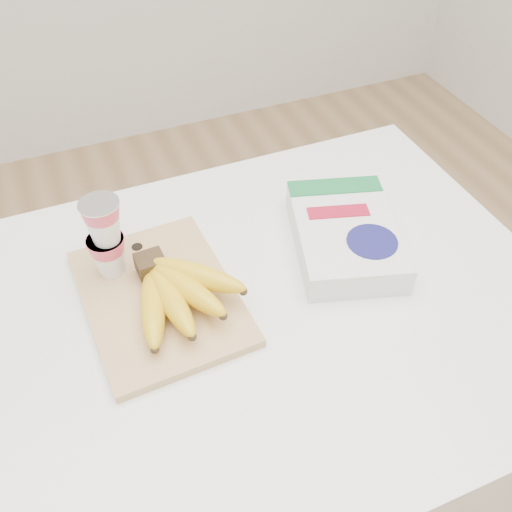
{
  "coord_description": "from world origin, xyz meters",
  "views": [
    {
      "loc": [
        -0.16,
        -0.58,
        1.63
      ],
      "look_at": [
        0.1,
        0.07,
        0.93
      ],
      "focal_mm": 40.0,
      "sensor_mm": 36.0,
      "label": 1
    }
  ],
  "objects_px": {
    "table": "(225,447)",
    "yogurt_stack": "(105,236)",
    "cutting_board": "(159,297)",
    "bananas": "(175,291)",
    "cereal_box": "(345,235)"
  },
  "relations": [
    {
      "from": "table",
      "to": "yogurt_stack",
      "type": "distance_m",
      "value": 0.58
    },
    {
      "from": "table",
      "to": "cutting_board",
      "type": "height_order",
      "value": "cutting_board"
    },
    {
      "from": "table",
      "to": "bananas",
      "type": "xyz_separation_m",
      "value": [
        -0.05,
        0.04,
        0.49
      ]
    },
    {
      "from": "cutting_board",
      "to": "yogurt_stack",
      "type": "xyz_separation_m",
      "value": [
        -0.06,
        0.08,
        0.09
      ]
    },
    {
      "from": "cutting_board",
      "to": "bananas",
      "type": "distance_m",
      "value": 0.05
    },
    {
      "from": "table",
      "to": "yogurt_stack",
      "type": "bearing_deg",
      "value": 130.27
    },
    {
      "from": "cereal_box",
      "to": "bananas",
      "type": "bearing_deg",
      "value": -158.72
    },
    {
      "from": "table",
      "to": "bananas",
      "type": "bearing_deg",
      "value": 138.76
    },
    {
      "from": "cutting_board",
      "to": "bananas",
      "type": "relative_size",
      "value": 1.59
    },
    {
      "from": "table",
      "to": "cereal_box",
      "type": "distance_m",
      "value": 0.56
    },
    {
      "from": "yogurt_stack",
      "to": "cereal_box",
      "type": "xyz_separation_m",
      "value": [
        0.41,
        -0.08,
        -0.07
      ]
    },
    {
      "from": "cutting_board",
      "to": "cereal_box",
      "type": "bearing_deg",
      "value": -3.18
    },
    {
      "from": "cutting_board",
      "to": "yogurt_stack",
      "type": "distance_m",
      "value": 0.13
    },
    {
      "from": "bananas",
      "to": "yogurt_stack",
      "type": "xyz_separation_m",
      "value": [
        -0.08,
        0.11,
        0.05
      ]
    },
    {
      "from": "table",
      "to": "yogurt_stack",
      "type": "height_order",
      "value": "yogurt_stack"
    }
  ]
}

